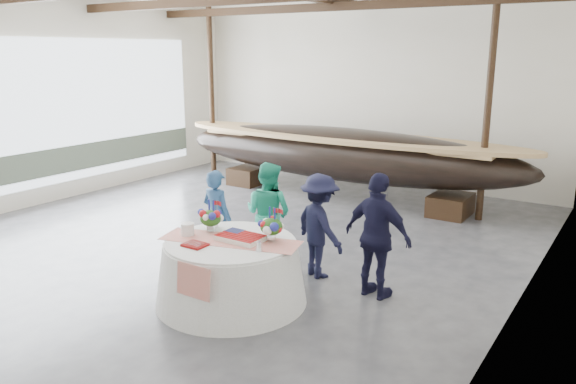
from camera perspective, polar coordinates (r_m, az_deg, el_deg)
The scene contains 13 objects.
floor at distance 10.10m, azimuth -7.20°, elevation -5.16°, with size 10.00×12.00×0.01m, color #3D3D42.
wall_back at distance 14.66m, azimuth 8.07°, elevation 9.82°, with size 10.00×0.02×4.50m, color silver.
wall_left at distance 13.40m, azimuth -24.24°, elevation 8.33°, with size 0.02×12.00×4.50m, color silver.
wall_right at distance 7.40m, azimuth 23.32°, elevation 4.67°, with size 0.02×12.00×4.50m, color silver.
pavilion_structure at distance 10.12m, azimuth -5.19°, elevation 17.95°, with size 9.80×11.76×4.50m.
open_bay at distance 13.96m, azimuth -20.50°, elevation 7.11°, with size 0.03×7.00×3.20m.
longboat_display at distance 12.91m, azimuth 5.31°, elevation 3.92°, with size 8.71×1.74×1.63m.
banquet_table at distance 7.68m, azimuth -5.79°, elevation -8.01°, with size 2.04×2.04×0.87m.
tabletop_items at distance 7.61m, azimuth -5.44°, elevation -3.51°, with size 1.97×1.05×0.40m.
guest_woman_blue at distance 8.95m, azimuth -7.22°, elevation -2.57°, with size 0.56×0.37×1.53m, color navy.
guest_woman_teal at distance 8.85m, azimuth -2.01°, elevation -2.22°, with size 0.80×0.63×1.66m, color #1E9F7C.
guest_man_left at distance 8.38m, azimuth 3.21°, elevation -3.46°, with size 1.02×0.59×1.58m, color black.
guest_man_right at distance 7.73m, azimuth 9.10°, elevation -4.46°, with size 1.03×0.43×1.76m, color black.
Camera 1 is at (6.24, -7.22, 3.32)m, focal length 35.00 mm.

